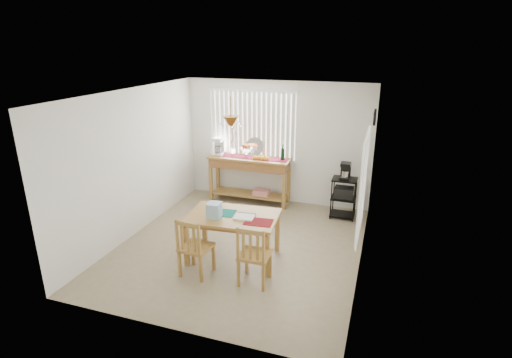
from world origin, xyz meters
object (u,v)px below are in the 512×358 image
(sideboard, at_px, (250,169))
(dining_table, at_px, (233,220))
(wire_cart, at_px, (344,194))
(cart_items, at_px, (346,171))
(chair_left, at_px, (195,247))
(chair_right, at_px, (254,255))

(sideboard, distance_m, dining_table, 2.46)
(dining_table, bearing_deg, sideboard, 103.04)
(wire_cart, height_order, dining_table, wire_cart)
(sideboard, xyz_separation_m, cart_items, (2.04, -0.20, 0.22))
(sideboard, height_order, cart_items, cart_items)
(wire_cart, bearing_deg, sideboard, 174.09)
(chair_left, bearing_deg, wire_cart, 56.82)
(wire_cart, distance_m, chair_right, 2.92)
(dining_table, bearing_deg, wire_cart, 55.75)
(wire_cart, xyz_separation_m, cart_items, (0.00, 0.01, 0.48))
(chair_left, bearing_deg, chair_right, 3.38)
(cart_items, xyz_separation_m, chair_right, (-0.94, -2.78, -0.51))
(cart_items, bearing_deg, dining_table, -124.14)
(wire_cart, distance_m, cart_items, 0.48)
(sideboard, height_order, chair_right, sideboard)
(chair_left, xyz_separation_m, chair_right, (0.91, 0.05, 0.00))
(dining_table, xyz_separation_m, chair_left, (-0.36, -0.64, -0.21))
(sideboard, distance_m, chair_left, 3.06)
(cart_items, distance_m, chair_right, 2.98)
(sideboard, relative_size, cart_items, 5.29)
(dining_table, relative_size, chair_right, 1.58)
(wire_cart, distance_m, chair_left, 3.37)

